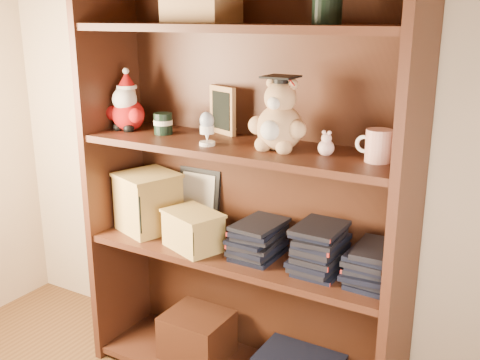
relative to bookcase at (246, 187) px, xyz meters
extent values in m
cube|color=tan|center=(0.20, 0.14, 0.47)|extent=(3.00, 0.04, 2.50)
cube|color=#432013|center=(-0.58, -0.05, 0.02)|extent=(0.03, 0.35, 1.60)
cube|color=#432013|center=(0.59, -0.05, 0.02)|extent=(0.03, 0.35, 1.60)
cube|color=#3E1E10|center=(0.00, 0.11, 0.02)|extent=(1.20, 0.02, 1.60)
cube|color=#432013|center=(0.00, -0.05, 0.56)|extent=(1.14, 0.33, 0.02)
cube|color=#3E1E10|center=(-0.20, -0.05, -0.64)|extent=(0.25, 0.22, 0.18)
cube|color=#9E7547|center=(-0.15, -0.05, 0.63)|extent=(0.22, 0.18, 0.12)
cylinder|color=black|center=(0.30, -0.05, 0.63)|extent=(0.09, 0.09, 0.11)
cube|color=#432013|center=(0.00, -0.05, -0.24)|extent=(1.14, 0.33, 0.02)
cube|color=#432013|center=(0.00, -0.05, 0.16)|extent=(1.14, 0.33, 0.02)
sphere|color=#A50F0F|center=(-0.50, -0.05, 0.23)|extent=(0.13, 0.13, 0.13)
sphere|color=#A50F0F|center=(-0.55, -0.07, 0.23)|extent=(0.06, 0.06, 0.06)
sphere|color=#A50F0F|center=(-0.44, -0.07, 0.23)|extent=(0.06, 0.06, 0.06)
sphere|color=black|center=(-0.52, -0.08, 0.18)|extent=(0.04, 0.04, 0.04)
sphere|color=black|center=(-0.47, -0.08, 0.18)|extent=(0.04, 0.04, 0.04)
sphere|color=white|center=(-0.50, -0.07, 0.29)|extent=(0.09, 0.09, 0.09)
sphere|color=#D8B293|center=(-0.50, -0.05, 0.31)|extent=(0.07, 0.07, 0.07)
cone|color=#A50F0F|center=(-0.50, -0.05, 0.36)|extent=(0.07, 0.07, 0.06)
sphere|color=white|center=(-0.50, -0.05, 0.40)|extent=(0.03, 0.03, 0.03)
cylinder|color=white|center=(-0.50, -0.05, 0.34)|extent=(0.08, 0.08, 0.01)
cylinder|color=black|center=(-0.33, -0.05, 0.21)|extent=(0.07, 0.07, 0.08)
cylinder|color=beige|center=(-0.33, -0.05, 0.22)|extent=(0.07, 0.07, 0.02)
cube|color=#9E7547|center=(-0.14, 0.06, 0.26)|extent=(0.14, 0.07, 0.18)
cube|color=black|center=(-0.14, 0.05, 0.26)|extent=(0.10, 0.04, 0.14)
cube|color=#9E7547|center=(-0.14, 0.09, 0.19)|extent=(0.08, 0.08, 0.01)
cylinder|color=white|center=(-0.08, -0.13, 0.18)|extent=(0.05, 0.05, 0.01)
cone|color=white|center=(-0.08, -0.13, 0.20)|extent=(0.02, 0.02, 0.04)
cylinder|color=white|center=(-0.08, -0.13, 0.23)|extent=(0.05, 0.05, 0.03)
ellipsoid|color=#A0AEC3|center=(-0.08, -0.13, 0.26)|extent=(0.05, 0.05, 0.06)
sphere|color=tan|center=(0.15, -0.05, 0.24)|extent=(0.15, 0.15, 0.15)
sphere|color=white|center=(0.15, -0.12, 0.25)|extent=(0.07, 0.07, 0.07)
sphere|color=tan|center=(0.08, -0.07, 0.25)|extent=(0.06, 0.06, 0.06)
sphere|color=tan|center=(0.23, -0.07, 0.25)|extent=(0.06, 0.06, 0.06)
sphere|color=tan|center=(0.12, -0.09, 0.19)|extent=(0.06, 0.06, 0.06)
sphere|color=tan|center=(0.19, -0.09, 0.19)|extent=(0.06, 0.06, 0.06)
sphere|color=tan|center=(0.15, -0.05, 0.34)|extent=(0.11, 0.11, 0.11)
sphere|color=white|center=(0.15, -0.09, 0.33)|extent=(0.04, 0.04, 0.04)
sphere|color=tan|center=(0.12, -0.04, 0.39)|extent=(0.04, 0.04, 0.04)
sphere|color=tan|center=(0.19, -0.04, 0.39)|extent=(0.04, 0.04, 0.04)
cylinder|color=black|center=(0.15, -0.05, 0.40)|extent=(0.05, 0.05, 0.02)
cube|color=black|center=(0.15, -0.05, 0.41)|extent=(0.10, 0.10, 0.01)
cylinder|color=#A50F0F|center=(0.20, -0.07, 0.40)|extent=(0.00, 0.05, 0.03)
sphere|color=beige|center=(0.32, -0.05, 0.19)|extent=(0.05, 0.05, 0.05)
sphere|color=beige|center=(0.32, -0.05, 0.23)|extent=(0.03, 0.03, 0.03)
sphere|color=beige|center=(0.31, -0.05, 0.24)|extent=(0.01, 0.01, 0.01)
sphere|color=beige|center=(0.33, -0.05, 0.24)|extent=(0.01, 0.01, 0.01)
cylinder|color=silver|center=(0.49, -0.05, 0.22)|extent=(0.08, 0.08, 0.10)
torus|color=white|center=(0.44, -0.05, 0.22)|extent=(0.06, 0.01, 0.06)
cube|color=black|center=(-0.27, 0.09, -0.11)|extent=(0.19, 0.05, 0.24)
cube|color=beige|center=(-0.27, 0.08, -0.11)|extent=(0.15, 0.03, 0.20)
cube|color=tan|center=(-0.42, -0.05, -0.12)|extent=(0.26, 0.26, 0.22)
cube|color=black|center=(-0.42, -0.15, -0.12)|extent=(0.14, 0.05, 0.15)
cube|color=tan|center=(-0.42, -0.05, 0.00)|extent=(0.27, 0.27, 0.01)
cube|color=tan|center=(-0.16, -0.12, -0.16)|extent=(0.24, 0.21, 0.13)
cube|color=black|center=(-0.16, -0.19, -0.16)|extent=(0.15, 0.06, 0.09)
cube|color=tan|center=(-0.16, -0.12, -0.09)|extent=(0.25, 0.22, 0.01)
cube|color=black|center=(0.07, -0.05, -0.22)|extent=(0.14, 0.20, 0.02)
cube|color=black|center=(0.07, -0.05, -0.20)|extent=(0.14, 0.20, 0.02)
cube|color=black|center=(0.07, -0.05, -0.19)|extent=(0.14, 0.20, 0.02)
cube|color=black|center=(0.07, -0.05, -0.17)|extent=(0.14, 0.20, 0.02)
cube|color=black|center=(0.07, -0.05, -0.16)|extent=(0.14, 0.20, 0.02)
cube|color=black|center=(0.07, -0.05, -0.14)|extent=(0.14, 0.20, 0.02)
cube|color=black|center=(0.07, -0.05, -0.12)|extent=(0.14, 0.20, 0.02)
cube|color=black|center=(0.07, -0.05, -0.11)|extent=(0.14, 0.20, 0.02)
cube|color=black|center=(0.32, -0.05, -0.22)|extent=(0.14, 0.20, 0.02)
cube|color=black|center=(0.32, -0.05, -0.20)|extent=(0.14, 0.20, 0.02)
cube|color=black|center=(0.32, -0.05, -0.19)|extent=(0.14, 0.20, 0.02)
cube|color=black|center=(0.32, -0.05, -0.17)|extent=(0.14, 0.20, 0.02)
cube|color=black|center=(0.32, -0.05, -0.16)|extent=(0.14, 0.20, 0.02)
cube|color=black|center=(0.32, -0.05, -0.14)|extent=(0.14, 0.20, 0.02)
cube|color=black|center=(0.32, -0.05, -0.12)|extent=(0.14, 0.20, 0.02)
cube|color=black|center=(0.32, -0.05, -0.11)|extent=(0.14, 0.20, 0.02)
cube|color=black|center=(0.32, -0.05, -0.09)|extent=(0.14, 0.20, 0.02)
cube|color=black|center=(0.32, -0.05, -0.08)|extent=(0.14, 0.20, 0.02)
cube|color=black|center=(0.50, -0.05, -0.22)|extent=(0.14, 0.20, 0.02)
cube|color=black|center=(0.50, -0.05, -0.20)|extent=(0.14, 0.20, 0.02)
cube|color=black|center=(0.50, -0.05, -0.19)|extent=(0.14, 0.20, 0.02)
cube|color=black|center=(0.50, -0.05, -0.17)|extent=(0.14, 0.20, 0.02)
cube|color=black|center=(0.50, -0.05, -0.16)|extent=(0.14, 0.20, 0.02)
cube|color=black|center=(0.50, -0.05, -0.14)|extent=(0.14, 0.20, 0.02)
cube|color=black|center=(0.50, -0.05, -0.12)|extent=(0.14, 0.20, 0.02)
cube|color=black|center=(0.50, -0.05, -0.11)|extent=(0.14, 0.20, 0.02)
camera|label=1|loc=(0.96, -1.68, 0.60)|focal=42.00mm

